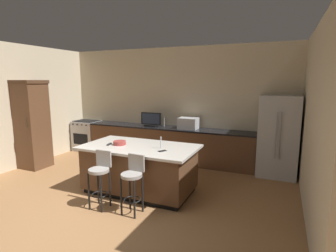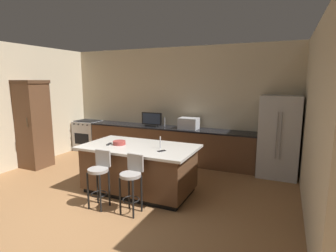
# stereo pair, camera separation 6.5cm
# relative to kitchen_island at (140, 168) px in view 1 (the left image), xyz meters

# --- Properties ---
(ground_plane) EXTENTS (16.07, 16.07, 0.00)m
(ground_plane) POSITION_rel_kitchen_island_xyz_m (-0.28, -1.56, -0.46)
(ground_plane) COLOR #996B42
(wall_back) EXTENTS (6.80, 0.12, 2.99)m
(wall_back) POSITION_rel_kitchen_island_xyz_m (-0.28, 2.46, 1.03)
(wall_back) COLOR beige
(wall_back) RESTS_ON ground_plane
(wall_left) EXTENTS (0.12, 4.42, 2.99)m
(wall_left) POSITION_rel_kitchen_island_xyz_m (-3.48, 0.45, 1.03)
(wall_left) COLOR beige
(wall_left) RESTS_ON ground_plane
(wall_right) EXTENTS (0.12, 4.42, 2.99)m
(wall_right) POSITION_rel_kitchen_island_xyz_m (2.92, 0.45, 1.03)
(wall_right) COLOR beige
(wall_right) RESTS_ON ground_plane
(counter_back) EXTENTS (4.58, 0.62, 0.90)m
(counter_back) POSITION_rel_kitchen_island_xyz_m (-0.33, 2.08, -0.01)
(counter_back) COLOR brown
(counter_back) RESTS_ON ground_plane
(kitchen_island) EXTENTS (2.16, 1.20, 0.90)m
(kitchen_island) POSITION_rel_kitchen_island_xyz_m (0.00, 0.00, 0.00)
(kitchen_island) COLOR black
(kitchen_island) RESTS_ON ground_plane
(refrigerator) EXTENTS (0.83, 0.78, 1.81)m
(refrigerator) POSITION_rel_kitchen_island_xyz_m (2.39, 2.01, 0.44)
(refrigerator) COLOR #B7BABF
(refrigerator) RESTS_ON ground_plane
(range_oven) EXTENTS (0.75, 0.63, 0.92)m
(range_oven) POSITION_rel_kitchen_island_xyz_m (-3.00, 2.08, -0.00)
(range_oven) COLOR #B7BABF
(range_oven) RESTS_ON ground_plane
(cabinet_tower) EXTENTS (0.66, 0.63, 2.13)m
(cabinet_tower) POSITION_rel_kitchen_island_xyz_m (-3.12, 0.28, 0.65)
(cabinet_tower) COLOR brown
(cabinet_tower) RESTS_ON ground_plane
(microwave) EXTENTS (0.48, 0.36, 0.28)m
(microwave) POSITION_rel_kitchen_island_xyz_m (0.26, 2.08, 0.58)
(microwave) COLOR #B7BABF
(microwave) RESTS_ON counter_back
(tv_monitor) EXTENTS (0.58, 0.16, 0.38)m
(tv_monitor) POSITION_rel_kitchen_island_xyz_m (-0.78, 2.03, 0.61)
(tv_monitor) COLOR black
(tv_monitor) RESTS_ON counter_back
(sink_faucet_back) EXTENTS (0.02, 0.02, 0.24)m
(sink_faucet_back) POSITION_rel_kitchen_island_xyz_m (-0.46, 2.18, 0.56)
(sink_faucet_back) COLOR #B2B2B7
(sink_faucet_back) RESTS_ON counter_back
(sink_faucet_island) EXTENTS (0.02, 0.02, 0.22)m
(sink_faucet_island) POSITION_rel_kitchen_island_xyz_m (0.45, 0.00, 0.55)
(sink_faucet_island) COLOR #B2B2B7
(sink_faucet_island) RESTS_ON kitchen_island
(bar_stool_left) EXTENTS (0.34, 0.34, 0.96)m
(bar_stool_left) POSITION_rel_kitchen_island_xyz_m (-0.29, -0.82, 0.11)
(bar_stool_left) COLOR gray
(bar_stool_left) RESTS_ON ground_plane
(bar_stool_right) EXTENTS (0.34, 0.34, 0.95)m
(bar_stool_right) POSITION_rel_kitchen_island_xyz_m (0.31, -0.78, 0.11)
(bar_stool_right) COLOR gray
(bar_stool_right) RESTS_ON ground_plane
(fruit_bowl) EXTENTS (0.24, 0.24, 0.07)m
(fruit_bowl) POSITION_rel_kitchen_island_xyz_m (-0.39, -0.07, 0.48)
(fruit_bowl) COLOR #993833
(fruit_bowl) RESTS_ON kitchen_island
(cell_phone) EXTENTS (0.14, 0.16, 0.01)m
(cell_phone) POSITION_rel_kitchen_island_xyz_m (0.55, -0.17, 0.45)
(cell_phone) COLOR black
(cell_phone) RESTS_ON kitchen_island
(tv_remote) EXTENTS (0.08, 0.18, 0.02)m
(tv_remote) POSITION_rel_kitchen_island_xyz_m (-0.58, -0.14, 0.45)
(tv_remote) COLOR black
(tv_remote) RESTS_ON kitchen_island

